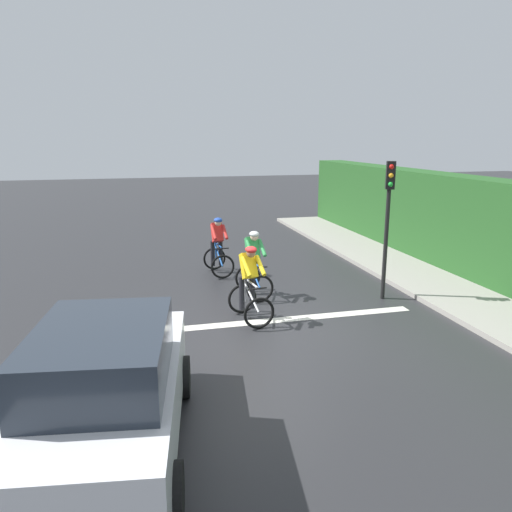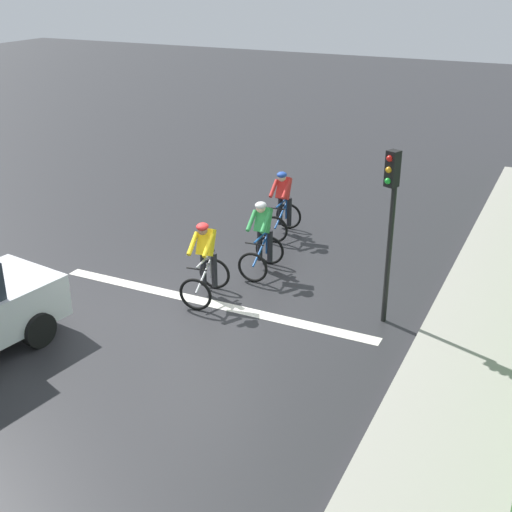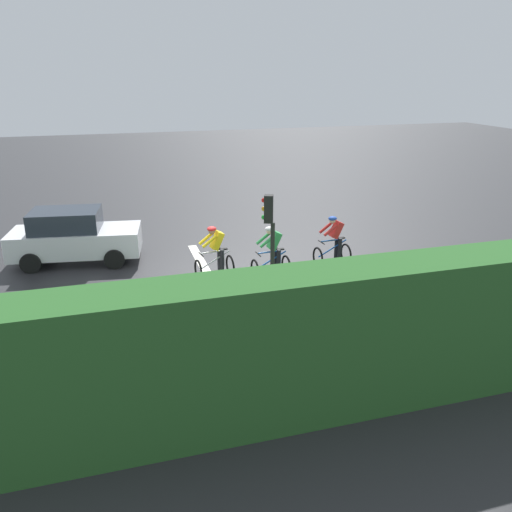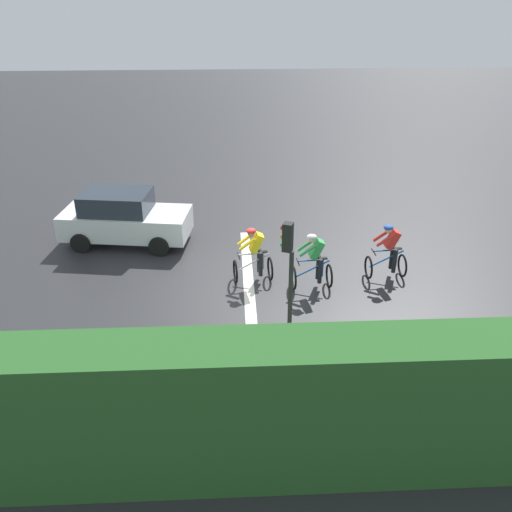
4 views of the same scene
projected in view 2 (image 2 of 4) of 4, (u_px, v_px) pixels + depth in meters
ground_plane at (200, 313)px, 13.21m from camera, size 80.00×80.00×0.00m
sidewalk_kerb at (506, 324)px, 12.65m from camera, size 2.80×22.00×0.12m
road_marking_stop_line at (211, 303)px, 13.56m from camera, size 7.00×0.30×0.01m
cyclist_lead at (283, 205)px, 16.68m from camera, size 0.75×1.12×1.66m
cyclist_second at (262, 239)px, 14.63m from camera, size 0.75×1.12×1.66m
cyclist_mid at (205, 262)px, 13.47m from camera, size 0.81×1.16×1.66m
traffic_light_near_crossing at (390, 212)px, 11.99m from camera, size 0.26×0.30×3.34m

